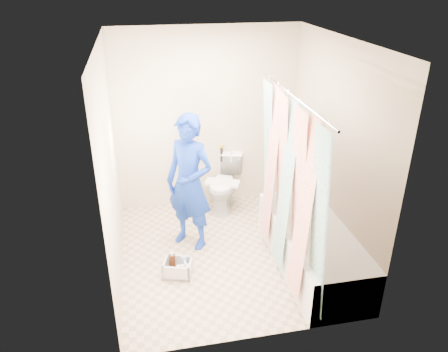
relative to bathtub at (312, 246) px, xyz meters
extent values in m
plane|color=tan|center=(-0.85, 0.43, -0.27)|extent=(2.60, 2.60, 0.00)
cube|color=silver|center=(-0.85, 0.43, 2.13)|extent=(2.40, 2.60, 0.02)
cube|color=#C2B395|center=(-0.85, 1.73, 0.93)|extent=(2.40, 0.02, 2.40)
cube|color=#C2B395|center=(-0.85, -0.88, 0.93)|extent=(2.40, 0.02, 2.40)
cube|color=#C2B395|center=(-2.05, 0.43, 0.93)|extent=(0.02, 2.60, 2.40)
cube|color=#C2B395|center=(0.35, 0.43, 0.93)|extent=(0.02, 2.60, 2.40)
cube|color=white|center=(0.00, 0.00, -0.02)|extent=(0.70, 1.75, 0.50)
cube|color=silver|center=(0.00, 0.00, 0.19)|extent=(0.58, 1.63, 0.06)
cylinder|color=silver|center=(-0.33, 0.00, 1.68)|extent=(0.02, 1.90, 0.02)
cube|color=white|center=(-0.33, 0.00, 0.75)|extent=(0.06, 1.75, 1.80)
imported|color=white|center=(-0.67, 1.51, 0.10)|extent=(0.66, 0.82, 0.73)
cube|color=silver|center=(-0.72, 1.40, 0.16)|extent=(0.49, 0.36, 0.03)
cylinder|color=black|center=(-0.66, 1.72, 0.44)|extent=(0.04, 0.04, 0.22)
cylinder|color=gold|center=(-0.66, 1.72, 0.55)|extent=(0.06, 0.06, 0.03)
cylinder|color=silver|center=(-0.54, 1.66, 0.42)|extent=(0.03, 0.03, 0.18)
imported|color=#0F3F9A|center=(-1.23, 0.73, 0.54)|extent=(0.70, 0.67, 1.61)
cube|color=silver|center=(-1.45, 0.15, -0.25)|extent=(0.35, 0.31, 0.03)
cube|color=silver|center=(-1.58, 0.19, -0.18)|extent=(0.09, 0.23, 0.18)
cube|color=silver|center=(-1.32, 0.11, -0.18)|extent=(0.09, 0.23, 0.18)
cube|color=silver|center=(-1.49, 0.05, -0.18)|extent=(0.29, 0.11, 0.18)
cube|color=silver|center=(-1.42, 0.25, -0.18)|extent=(0.29, 0.11, 0.18)
cylinder|color=#391A0B|center=(-1.51, 0.21, -0.14)|extent=(0.07, 0.07, 0.20)
cylinder|color=silver|center=(-1.38, 0.18, -0.15)|extent=(0.06, 0.06, 0.18)
cylinder|color=beige|center=(-1.45, 0.10, -0.17)|extent=(0.04, 0.04, 0.13)
cylinder|color=#391A0B|center=(-1.54, 0.11, -0.21)|extent=(0.06, 0.06, 0.06)
cylinder|color=gold|center=(-1.54, 0.11, -0.17)|extent=(0.06, 0.06, 0.01)
imported|color=silver|center=(-1.38, 0.09, -0.14)|extent=(0.09, 0.09, 0.19)
camera|label=1|loc=(-1.72, -3.67, 2.75)|focal=35.00mm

